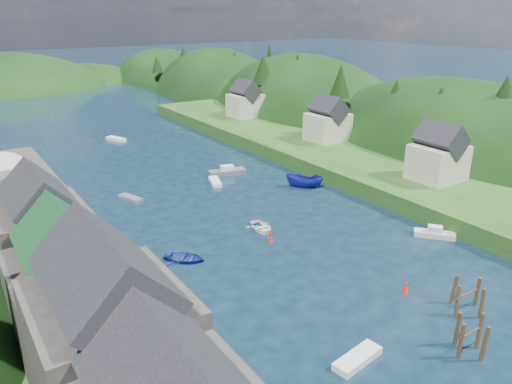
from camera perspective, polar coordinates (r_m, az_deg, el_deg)
ground at (r=81.61m, az=-8.51°, el=1.80°), size 600.00×600.00×0.00m
hillside_right at (r=127.08m, az=5.36°, el=5.10°), size 36.00×245.56×48.00m
far_hills at (r=200.78m, az=-23.45°, el=8.11°), size 103.00×68.00×44.00m
hill_trees at (r=91.90m, az=-12.65°, el=10.79°), size 91.50×150.59×12.29m
quay_left at (r=48.07m, az=-19.44°, el=-11.58°), size 12.00×110.00×2.00m
quayside_buildings at (r=33.19m, az=-17.90°, el=-14.34°), size 8.00×35.84×12.90m
boat_sheds at (r=63.25m, az=-26.05°, el=-0.50°), size 7.00×21.00×7.50m
terrace_right at (r=86.65m, az=9.53°, el=3.66°), size 16.00×120.00×2.40m
right_bank_cottages at (r=93.48m, az=7.60°, el=7.91°), size 9.00×59.24×8.41m
piling_cluster_near at (r=43.62m, az=23.27°, el=-15.16°), size 2.82×2.67×3.78m
piling_cluster_far at (r=49.00m, az=22.98°, el=-11.18°), size 3.41×3.16×3.51m
channel_buoy_near at (r=50.27m, az=16.69°, el=-10.45°), size 0.70×0.70×1.10m
channel_buoy_far at (r=58.19m, az=1.67°, el=-5.18°), size 0.70×0.70×1.10m
moored_boats at (r=53.99m, az=5.07°, el=-7.15°), size 35.36×97.40×2.37m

